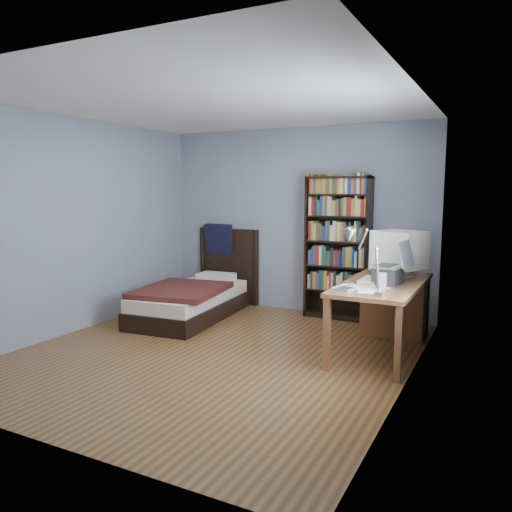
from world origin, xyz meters
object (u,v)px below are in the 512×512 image
desk (392,303)px  bookshelf (338,248)px  speaker (382,282)px  soda_can (377,272)px  keyboard (370,280)px  crt_monitor (400,251)px  desk_lamp (354,243)px  laptop (390,272)px  bed (194,297)px

desk → bookshelf: 1.18m
speaker → soda_can: size_ratio=1.44×
bookshelf → keyboard: bearing=-57.9°
soda_can → crt_monitor: bearing=35.0°
desk_lamp → soda_can: bearing=95.2°
desk_lamp → speaker: bearing=83.6°
speaker → crt_monitor: bearing=77.3°
desk → laptop: (0.07, -0.51, 0.43)m
crt_monitor → desk_lamp: 1.54m
desk_lamp → speaker: size_ratio=3.95×
desk → keyboard: keyboard is taller
keyboard → bookshelf: 1.36m
desk_lamp → keyboard: size_ratio=1.50×
desk → soda_can: bearing=-121.4°
laptop → desk_lamp: bearing=-93.8°
desk_lamp → speaker: desk_lamp is taller
bookshelf → bed: size_ratio=0.91×
laptop → keyboard: laptop is taller
bookshelf → crt_monitor: bearing=-37.4°
laptop → bed: size_ratio=0.22×
bed → desk: bearing=3.1°
laptop → keyboard: bearing=174.0°
laptop → speaker: laptop is taller
desk → speaker: speaker is taller
soda_can → keyboard: bearing=-91.5°
crt_monitor → laptop: crt_monitor is taller
speaker → bookshelf: size_ratio=0.09×
crt_monitor → keyboard: crt_monitor is taller
soda_can → bookshelf: 1.13m
bed → soda_can: bearing=-1.5°
desk_lamp → bookshelf: size_ratio=0.35×
speaker → bed: bed is taller
desk → bed: bed is taller
desk_lamp → crt_monitor: bearing=86.9°
crt_monitor → soda_can: crt_monitor is taller
desk_lamp → bookshelf: bookshelf is taller
soda_can → bed: size_ratio=0.06×
laptop → desk_lamp: desk_lamp is taller
keyboard → bed: (-2.42, 0.35, -0.48)m
soda_can → bookshelf: (-0.72, 0.85, 0.14)m
desk → bed: 2.56m
laptop → soda_can: (-0.20, 0.31, -0.06)m
speaker → bed: 2.78m
keyboard → speaker: 0.44m
desk_lamp → bed: size_ratio=0.31×
keyboard → soda_can: 0.29m
desk_lamp → keyboard: 1.20m
desk_lamp → bookshelf: 2.40m
laptop → bed: bearing=172.0°
crt_monitor → speaker: (-0.00, -0.81, -0.21)m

